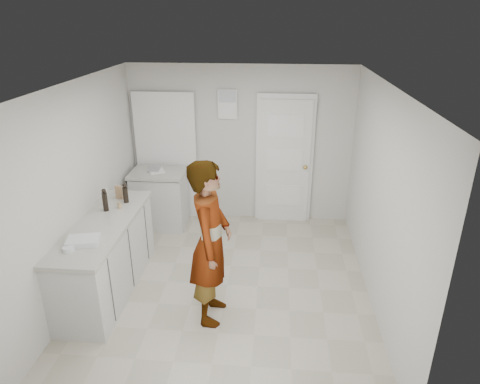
# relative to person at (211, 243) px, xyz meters

# --- Properties ---
(ground) EXTENTS (4.00, 4.00, 0.00)m
(ground) POSITION_rel_person_xyz_m (0.10, 0.58, -0.93)
(ground) COLOR #ACA691
(ground) RESTS_ON ground
(room_shell) EXTENTS (4.00, 4.00, 4.00)m
(room_shell) POSITION_rel_person_xyz_m (-0.07, 2.54, 0.09)
(room_shell) COLOR beige
(room_shell) RESTS_ON ground
(main_counter) EXTENTS (0.64, 1.96, 0.93)m
(main_counter) POSITION_rel_person_xyz_m (-1.35, 0.38, -0.50)
(main_counter) COLOR silver
(main_counter) RESTS_ON ground
(side_counter) EXTENTS (0.84, 0.61, 0.93)m
(side_counter) POSITION_rel_person_xyz_m (-1.15, 2.13, -0.50)
(side_counter) COLOR silver
(side_counter) RESTS_ON ground
(person) EXTENTS (0.47, 0.69, 1.86)m
(person) POSITION_rel_person_xyz_m (0.00, 0.00, 0.00)
(person) COLOR silver
(person) RESTS_ON ground
(cake_mix_box) EXTENTS (0.11, 0.08, 0.17)m
(cake_mix_box) POSITION_rel_person_xyz_m (-1.37, 1.09, 0.08)
(cake_mix_box) COLOR #906B48
(cake_mix_box) RESTS_ON main_counter
(spice_jar) EXTENTS (0.05, 0.05, 0.08)m
(spice_jar) POSITION_rel_person_xyz_m (-1.27, 0.79, 0.03)
(spice_jar) COLOR tan
(spice_jar) RESTS_ON main_counter
(oil_cruet_a) EXTENTS (0.07, 0.07, 0.27)m
(oil_cruet_a) POSITION_rel_person_xyz_m (-1.25, 0.97, 0.12)
(oil_cruet_a) COLOR black
(oil_cruet_a) RESTS_ON main_counter
(oil_cruet_b) EXTENTS (0.07, 0.07, 0.29)m
(oil_cruet_b) POSITION_rel_person_xyz_m (-1.41, 0.71, 0.13)
(oil_cruet_b) COLOR black
(oil_cruet_b) RESTS_ON main_counter
(baking_dish) EXTENTS (0.37, 0.30, 0.06)m
(baking_dish) POSITION_rel_person_xyz_m (-1.36, -0.10, 0.02)
(baking_dish) COLOR silver
(baking_dish) RESTS_ON main_counter
(egg_bowl) EXTENTS (0.12, 0.12, 0.04)m
(egg_bowl) POSITION_rel_person_xyz_m (-1.44, -0.27, 0.02)
(egg_bowl) COLOR silver
(egg_bowl) RESTS_ON main_counter
(papers) EXTENTS (0.33, 0.35, 0.01)m
(papers) POSITION_rel_person_xyz_m (-1.17, 2.16, -0.00)
(papers) COLOR white
(papers) RESTS_ON side_counter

